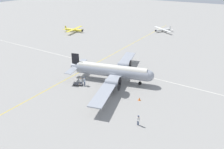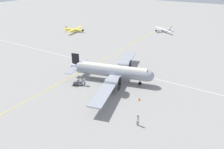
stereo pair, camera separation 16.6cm
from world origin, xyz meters
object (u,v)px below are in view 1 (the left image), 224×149
at_px(traffic_cone, 139,99).
at_px(airliner_main, 114,71).
at_px(baggage_cart, 78,84).
at_px(light_aircraft_distant, 74,30).
at_px(ramp_agent, 85,80).
at_px(crew_foreground, 138,119).
at_px(suitcase_near_door, 80,84).
at_px(passenger_boarding, 81,81).
at_px(light_aircraft_taxiing, 163,30).

bearing_deg(traffic_cone, airliner_main, -116.96).
distance_m(baggage_cart, traffic_cone, 13.47).
distance_m(airliner_main, light_aircraft_distant, 45.73).
relative_size(ramp_agent, traffic_cone, 3.19).
relative_size(airliner_main, baggage_cart, 12.30).
relative_size(crew_foreground, suitcase_near_door, 3.65).
distance_m(suitcase_near_door, light_aircraft_distant, 45.80).
xyz_separation_m(passenger_boarding, ramp_agent, (-0.34, 0.72, 0.11)).
xyz_separation_m(airliner_main, crew_foreground, (10.73, 10.99, -1.33)).
bearing_deg(light_aircraft_distant, suitcase_near_door, -58.10).
relative_size(suitcase_near_door, light_aircraft_distant, 0.04).
bearing_deg(light_aircraft_taxiing, traffic_cone, 49.81).
bearing_deg(baggage_cart, light_aircraft_distant, 110.39).
distance_m(crew_foreground, passenger_boarding, 16.68).
height_order(airliner_main, crew_foreground, airliner_main).
bearing_deg(crew_foreground, suitcase_near_door, 0.51).
relative_size(airliner_main, light_aircraft_taxiing, 2.99).
height_order(suitcase_near_door, light_aircraft_distant, light_aircraft_distant).
distance_m(suitcase_near_door, traffic_cone, 12.97).
relative_size(passenger_boarding, light_aircraft_distant, 0.16).
bearing_deg(airliner_main, baggage_cart, -150.20).
bearing_deg(baggage_cart, passenger_boarding, -2.14).
relative_size(suitcase_near_door, baggage_cart, 0.21).
distance_m(ramp_agent, baggage_cart, 1.71).
height_order(baggage_cart, light_aircraft_taxiing, light_aircraft_taxiing).
bearing_deg(light_aircraft_taxiing, passenger_boarding, 35.88).
bearing_deg(light_aircraft_taxiing, ramp_agent, 36.68).
xyz_separation_m(ramp_agent, light_aircraft_taxiing, (-51.94, -2.36, -0.36)).
height_order(airliner_main, traffic_cone, airliner_main).
bearing_deg(traffic_cone, crew_foreground, 23.92).
bearing_deg(passenger_boarding, light_aircraft_distant, 116.29).
xyz_separation_m(crew_foreground, light_aircraft_distant, (-39.18, -46.77, -0.21)).
bearing_deg(airliner_main, suitcase_near_door, -147.63).
distance_m(airliner_main, light_aircraft_taxiing, 47.56).
relative_size(crew_foreground, traffic_cone, 2.90).
height_order(crew_foreground, traffic_cone, crew_foreground).
xyz_separation_m(passenger_boarding, suitcase_near_door, (0.18, -0.13, -0.85)).
xyz_separation_m(passenger_boarding, baggage_cart, (0.22, -0.63, -0.79)).
distance_m(airliner_main, traffic_cone, 9.26).
distance_m(baggage_cart, light_aircraft_distant, 45.50).
relative_size(suitcase_near_door, light_aircraft_taxiing, 0.05).
bearing_deg(airliner_main, light_aircraft_taxiing, 82.39).
height_order(passenger_boarding, ramp_agent, ramp_agent).
bearing_deg(ramp_agent, airliner_main, -54.91).
bearing_deg(light_aircraft_taxiing, baggage_cart, 35.18).
relative_size(crew_foreground, passenger_boarding, 0.98).
relative_size(crew_foreground, light_aircraft_distant, 0.15).
bearing_deg(suitcase_near_door, light_aircraft_taxiing, -178.35).
distance_m(passenger_boarding, ramp_agent, 0.80).
bearing_deg(crew_foreground, airliner_main, -25.07).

